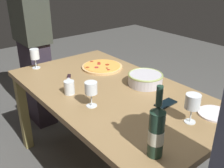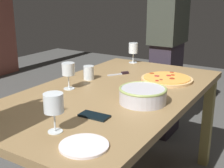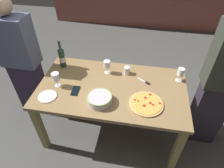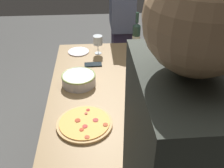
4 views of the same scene
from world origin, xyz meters
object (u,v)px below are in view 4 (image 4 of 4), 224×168
Objects in this scene: pizza_knife at (139,119)px; person_host at (122,25)px; wine_bottle at (136,36)px; cup_amber at (152,92)px; pizza at (85,124)px; wine_glass_by_bottle at (143,67)px; serving_bowl at (79,79)px; cell_phone at (93,64)px; wine_glass_far_left at (98,41)px; side_plate at (79,52)px; dining_table at (112,99)px; wine_glass_near_pizza at (173,150)px.

person_host reaches higher than pizza_knife.
wine_bottle reaches higher than cup_amber.
wine_glass_by_bottle reaches higher than pizza.
serving_bowl is 0.31m from cell_phone.
person_host is at bearing -170.62° from wine_bottle.
cup_amber is (0.72, 0.34, -0.07)m from wine_glass_far_left.
cup_amber is 0.48× the size of side_plate.
wine_glass_by_bottle is 0.24m from cup_amber.
wine_bottle reaches higher than serving_bowl.
cup_amber reaches higher than serving_bowl.
cup_amber is 0.64× the size of pizza_knife.
wine_glass_far_left reaches higher than serving_bowl.
serving_bowl is at bearing -87.71° from wine_glass_by_bottle.
cell_phone is (-0.27, -0.37, -0.11)m from wine_glass_by_bottle.
side_plate is 1.32× the size of cell_phone.
wine_glass_far_left is 0.62m from person_host.
wine_glass_far_left is at bearing -172.00° from dining_table.
wine_glass_near_pizza reaches higher than wine_glass_by_bottle.
wine_glass_far_left is at bearing -154.37° from cup_amber.
wine_glass_by_bottle is 0.10× the size of person_host.
cell_phone is 0.77m from pizza_knife.
pizza_knife is at bearing 41.38° from serving_bowl.
wine_bottle is at bearing 18.82° from person_host.
pizza is (0.37, -0.19, 0.10)m from dining_table.
wine_glass_by_bottle reaches higher than dining_table.
wine_glass_by_bottle is 0.95× the size of wine_glass_far_left.
wine_bottle is 3.80× the size of cup_amber.
serving_bowl is at bearing -22.58° from cell_phone.
wine_glass_by_bottle is 0.58m from wine_glass_far_left.
cell_phone is at bearing -161.23° from wine_glass_near_pizza.
wine_bottle is at bearing 176.92° from wine_glass_by_bottle.
wine_bottle is at bearing 157.47° from dining_table.
cup_amber is (-0.59, 0.02, -0.07)m from wine_glass_near_pizza.
cell_phone is at bearing 159.38° from serving_bowl.
wine_glass_far_left is 0.89× the size of side_plate.
wine_bottle is 1.37m from wine_glass_near_pizza.
pizza is 0.52m from cup_amber.
cell_phone is (0.26, 0.13, 0.00)m from side_plate.
person_host is at bearing 157.91° from serving_bowl.
wine_glass_far_left is (-0.49, -0.32, 0.00)m from wine_glass_by_bottle.
wine_glass_by_bottle is at bearing 12.26° from person_host.
wine_glass_by_bottle is at bearing -175.04° from cup_amber.
cup_amber is (0.78, -0.01, -0.08)m from wine_bottle.
wine_glass_far_left reaches higher than cell_phone.
cell_phone is (-0.50, -0.39, -0.04)m from cup_amber.
serving_bowl is 2.75× the size of cup_amber.
person_host is (-1.27, -0.07, 0.01)m from cup_amber.
wine_glass_near_pizza is 1.79× the size of cup_amber.
pizza_knife is at bearing 22.38° from side_plate.
wine_glass_by_bottle is at bearing 137.68° from pizza.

